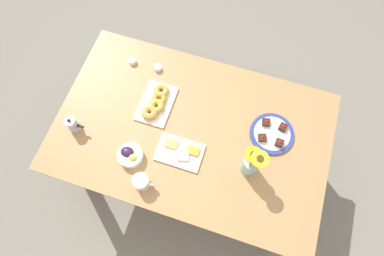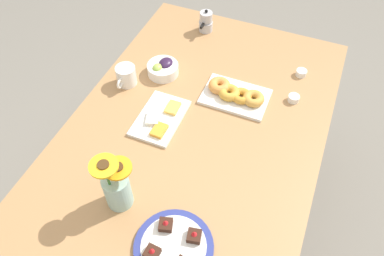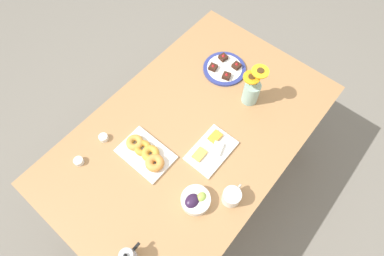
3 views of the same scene
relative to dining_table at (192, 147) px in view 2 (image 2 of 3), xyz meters
name	(u,v)px [view 2 (image 2 of 3)]	position (x,y,z in m)	size (l,w,h in m)	color
ground_plane	(192,217)	(0.00, 0.00, -0.65)	(6.00, 6.00, 0.00)	slate
dining_table	(192,147)	(0.00, 0.00, 0.00)	(1.60, 1.00, 0.74)	#A87A4C
coffee_mug	(126,75)	(-0.16, -0.38, 0.13)	(0.12, 0.09, 0.09)	white
grape_bowl	(163,68)	(-0.28, -0.26, 0.12)	(0.14, 0.14, 0.07)	white
cheese_platter	(160,118)	(-0.02, -0.15, 0.10)	(0.26, 0.17, 0.03)	white
croissant_platter	(235,94)	(-0.26, 0.09, 0.11)	(0.19, 0.28, 0.05)	white
jam_cup_honey	(301,73)	(-0.51, 0.33, 0.10)	(0.05, 0.05, 0.03)	white
jam_cup_berry	(294,98)	(-0.34, 0.33, 0.10)	(0.05, 0.05, 0.03)	white
dessert_plate	(174,246)	(0.45, 0.12, 0.10)	(0.26, 0.26, 0.05)	navy
flower_vase	(117,188)	(0.37, -0.12, 0.17)	(0.12, 0.11, 0.25)	#99C1B7
moka_pot	(206,22)	(-0.66, -0.19, 0.13)	(0.11, 0.07, 0.12)	#B7B7BC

